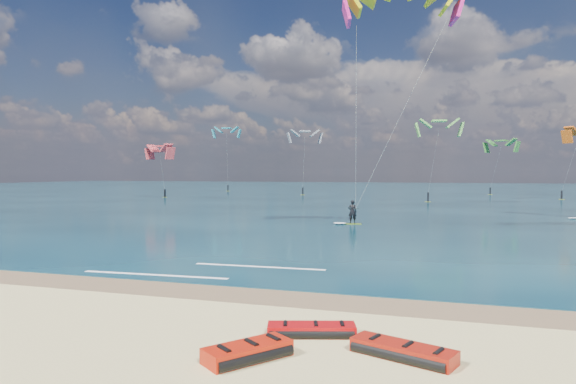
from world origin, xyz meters
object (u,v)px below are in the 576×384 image
(packed_kite_left, at_px, (311,335))
(packed_kite_right, at_px, (248,359))
(kitesurfer_main, at_px, (376,104))
(packed_kite_mid, at_px, (403,358))

(packed_kite_left, distance_m, packed_kite_right, 2.39)
(packed_kite_left, bearing_deg, kitesurfer_main, 77.13)
(packed_kite_left, distance_m, packed_kite_mid, 2.69)
(packed_kite_left, xyz_separation_m, packed_kite_right, (-0.99, -2.17, 0.00))
(kitesurfer_main, bearing_deg, packed_kite_right, -103.37)
(packed_kite_left, relative_size, packed_kite_right, 1.10)
(packed_kite_mid, bearing_deg, kitesurfer_main, 119.56)
(packed_kite_mid, relative_size, packed_kite_right, 1.16)
(packed_kite_mid, xyz_separation_m, packed_kite_right, (-3.50, -1.19, 0.00))
(packed_kite_left, relative_size, kitesurfer_main, 0.14)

